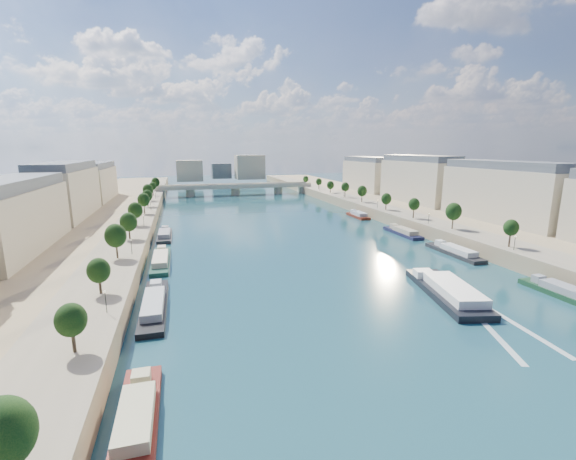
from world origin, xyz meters
TOP-DOWN VIEW (x-y plane):
  - ground at (0.00, 100.00)m, footprint 700.00×700.00m
  - quay_left at (-72.00, 100.00)m, footprint 44.00×520.00m
  - quay_right at (72.00, 100.00)m, footprint 44.00×520.00m
  - pave_left at (-57.00, 100.00)m, footprint 14.00×520.00m
  - pave_right at (57.00, 100.00)m, footprint 14.00×520.00m
  - trees_left at (-55.00, 102.00)m, footprint 4.80×268.80m
  - trees_right at (55.00, 110.00)m, footprint 4.80×268.80m
  - lamps_left at (-52.50, 90.00)m, footprint 0.36×200.36m
  - lamps_right at (52.50, 105.00)m, footprint 0.36×200.36m
  - buildings_left at (-85.00, 112.00)m, footprint 16.00×226.00m
  - buildings_right at (85.00, 112.00)m, footprint 16.00×226.00m
  - skyline at (3.19, 319.52)m, footprint 79.00×42.00m
  - bridge at (0.00, 239.23)m, footprint 112.00×12.00m
  - tour_barge at (19.90, 31.26)m, footprint 15.03×31.03m
  - wake at (19.90, 14.71)m, footprint 13.36×25.98m
  - moored_barges_left at (-45.50, 44.95)m, footprint 5.00×158.03m
  - moored_barges_right at (45.50, 56.46)m, footprint 5.00×161.50m

SIDE VIEW (x-z plane):
  - ground at x=0.00m, z-range 0.00..0.00m
  - wake at x=19.90m, z-range 0.00..0.04m
  - moored_barges_left at x=-45.50m, z-range -0.96..2.64m
  - moored_barges_right at x=45.50m, z-range -0.96..2.64m
  - tour_barge at x=19.90m, z-range -0.86..3.20m
  - quay_left at x=-72.00m, z-range 0.00..5.00m
  - quay_right at x=72.00m, z-range 0.00..5.00m
  - pave_left at x=-57.00m, z-range 5.00..5.10m
  - pave_right at x=57.00m, z-range 5.00..5.10m
  - bridge at x=0.00m, z-range 1.01..9.16m
  - lamps_left at x=-52.50m, z-range 5.64..9.92m
  - lamps_right at x=52.50m, z-range 5.64..9.92m
  - trees_left at x=-55.00m, z-range 6.35..14.61m
  - trees_right at x=55.00m, z-range 6.35..14.61m
  - skyline at x=3.19m, z-range 3.66..25.66m
  - buildings_left at x=-85.00m, z-range 4.85..28.05m
  - buildings_right at x=85.00m, z-range 4.85..28.05m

